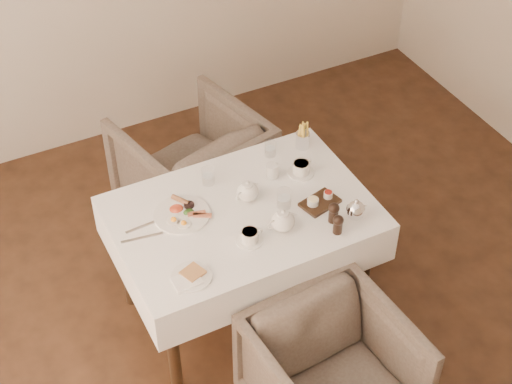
{
  "coord_description": "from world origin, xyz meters",
  "views": [
    {
      "loc": [
        -1.3,
        -1.94,
        3.43
      ],
      "look_at": [
        0.01,
        0.64,
        0.82
      ],
      "focal_mm": 55.0,
      "sensor_mm": 36.0,
      "label": 1
    }
  ],
  "objects_px": {
    "table": "(243,228)",
    "breakfast_plate": "(182,213)",
    "armchair_far": "(192,167)",
    "armchair_near": "(333,376)",
    "teapot_centre": "(248,191)"
  },
  "relations": [
    {
      "from": "table",
      "to": "armchair_far",
      "type": "distance_m",
      "value": 0.92
    },
    {
      "from": "breakfast_plate",
      "to": "teapot_centre",
      "type": "relative_size",
      "value": 1.84
    },
    {
      "from": "armchair_far",
      "to": "breakfast_plate",
      "type": "height_order",
      "value": "breakfast_plate"
    },
    {
      "from": "table",
      "to": "armchair_far",
      "type": "relative_size",
      "value": 1.64
    },
    {
      "from": "breakfast_plate",
      "to": "table",
      "type": "bearing_deg",
      "value": -27.96
    },
    {
      "from": "armchair_near",
      "to": "breakfast_plate",
      "type": "relative_size",
      "value": 2.51
    },
    {
      "from": "table",
      "to": "breakfast_plate",
      "type": "relative_size",
      "value": 4.57
    },
    {
      "from": "table",
      "to": "armchair_far",
      "type": "height_order",
      "value": "table"
    },
    {
      "from": "armchair_near",
      "to": "breakfast_plate",
      "type": "bearing_deg",
      "value": 107.41
    },
    {
      "from": "armchair_far",
      "to": "breakfast_plate",
      "type": "relative_size",
      "value": 2.78
    },
    {
      "from": "breakfast_plate",
      "to": "armchair_near",
      "type": "bearing_deg",
      "value": -74.39
    },
    {
      "from": "armchair_far",
      "to": "armchair_near",
      "type": "bearing_deg",
      "value": 76.91
    },
    {
      "from": "table",
      "to": "teapot_centre",
      "type": "distance_m",
      "value": 0.2
    },
    {
      "from": "table",
      "to": "teapot_centre",
      "type": "xyz_separation_m",
      "value": [
        0.06,
        0.06,
        0.18
      ]
    },
    {
      "from": "armchair_far",
      "to": "table",
      "type": "bearing_deg",
      "value": 71.62
    }
  ]
}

